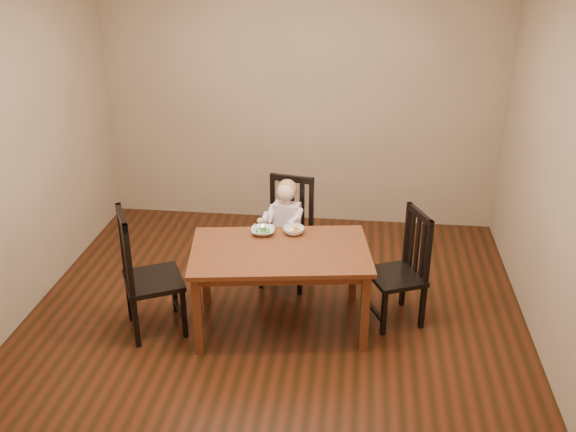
# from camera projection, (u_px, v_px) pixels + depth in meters

# --- Properties ---
(room) EXTENTS (4.01, 4.01, 2.71)m
(room) POSITION_uv_depth(u_px,v_px,m) (272.00, 162.00, 4.57)
(room) COLOR #411B0D
(room) RESTS_ON ground
(dining_table) EXTENTS (1.44, 1.00, 0.67)m
(dining_table) POSITION_uv_depth(u_px,v_px,m) (280.00, 259.00, 4.84)
(dining_table) COLOR #512612
(dining_table) RESTS_ON room
(chair_child) EXTENTS (0.47, 0.46, 0.94)m
(chair_child) POSITION_uv_depth(u_px,v_px,m) (288.00, 233.00, 5.55)
(chair_child) COLOR black
(chair_child) RESTS_ON room
(chair_left) EXTENTS (0.57, 0.58, 1.01)m
(chair_left) POSITION_uv_depth(u_px,v_px,m) (146.00, 275.00, 4.83)
(chair_left) COLOR black
(chair_left) RESTS_ON room
(chair_right) EXTENTS (0.51, 0.52, 0.93)m
(chair_right) POSITION_uv_depth(u_px,v_px,m) (402.00, 270.00, 4.99)
(chair_right) COLOR black
(chair_right) RESTS_ON room
(toddler) EXTENTS (0.35, 0.41, 0.50)m
(toddler) POSITION_uv_depth(u_px,v_px,m) (286.00, 222.00, 5.46)
(toddler) COLOR white
(toddler) RESTS_ON chair_child
(bowl_peas) EXTENTS (0.21, 0.21, 0.05)m
(bowl_peas) POSITION_uv_depth(u_px,v_px,m) (263.00, 231.00, 5.04)
(bowl_peas) COLOR white
(bowl_peas) RESTS_ON dining_table
(bowl_veg) EXTENTS (0.21, 0.21, 0.05)m
(bowl_veg) POSITION_uv_depth(u_px,v_px,m) (294.00, 230.00, 5.05)
(bowl_veg) COLOR white
(bowl_veg) RESTS_ON dining_table
(fork) EXTENTS (0.08, 0.11, 0.05)m
(fork) POSITION_uv_depth(u_px,v_px,m) (258.00, 230.00, 5.01)
(fork) COLOR silver
(fork) RESTS_ON bowl_peas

